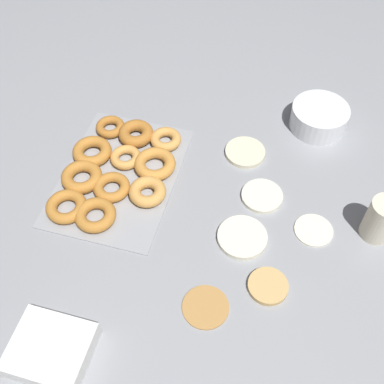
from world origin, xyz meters
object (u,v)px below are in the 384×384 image
(donut_tray, at_px, (117,171))
(paper_cup, at_px, (381,219))
(pancake_2, at_px, (262,196))
(pancake_4, at_px, (206,307))
(pancake_3, at_px, (242,237))
(pancake_5, at_px, (314,230))
(batter_bowl, at_px, (319,117))
(container_stack, at_px, (51,350))
(pancake_0, at_px, (245,152))
(pancake_1, at_px, (268,286))

(donut_tray, distance_m, paper_cup, 0.64)
(pancake_2, xyz_separation_m, pancake_4, (0.32, -0.06, -0.00))
(pancake_4, bearing_deg, pancake_3, 168.05)
(pancake_2, xyz_separation_m, pancake_5, (0.06, 0.13, -0.00))
(pancake_4, bearing_deg, donut_tray, -133.27)
(donut_tray, bearing_deg, pancake_5, 85.80)
(donut_tray, xyz_separation_m, batter_bowl, (-0.31, 0.47, 0.02))
(pancake_3, bearing_deg, container_stack, -40.18)
(pancake_0, xyz_separation_m, pancake_4, (0.45, 0.01, -0.00))
(pancake_5, bearing_deg, donut_tray, -94.20)
(batter_bowl, xyz_separation_m, container_stack, (0.78, -0.43, -0.01))
(pancake_2, bearing_deg, pancake_4, -11.05)
(pancake_4, xyz_separation_m, paper_cup, (-0.29, 0.33, 0.05))
(pancake_4, distance_m, pancake_5, 0.32)
(pancake_3, bearing_deg, paper_cup, 108.57)
(pancake_4, distance_m, container_stack, 0.32)
(pancake_0, distance_m, pancake_1, 0.39)
(pancake_5, bearing_deg, paper_cup, 103.34)
(pancake_4, height_order, pancake_5, pancake_5)
(donut_tray, relative_size, container_stack, 2.66)
(pancake_1, relative_size, batter_bowl, 0.57)
(pancake_4, xyz_separation_m, batter_bowl, (-0.60, 0.16, 0.03))
(pancake_4, height_order, donut_tray, donut_tray)
(pancake_2, relative_size, container_stack, 0.67)
(pancake_1, distance_m, pancake_2, 0.24)
(paper_cup, bearing_deg, pancake_0, -115.59)
(donut_tray, xyz_separation_m, container_stack, (0.46, 0.04, 0.01))
(pancake_3, bearing_deg, pancake_2, 170.24)
(pancake_0, bearing_deg, pancake_5, 46.19)
(pancake_3, relative_size, paper_cup, 1.05)
(batter_bowl, bearing_deg, paper_cup, 27.90)
(pancake_2, bearing_deg, batter_bowl, 160.30)
(pancake_5, bearing_deg, pancake_0, -133.81)
(pancake_1, height_order, batter_bowl, batter_bowl)
(pancake_4, relative_size, donut_tray, 0.25)
(pancake_0, bearing_deg, container_stack, -22.53)
(pancake_5, xyz_separation_m, batter_bowl, (-0.35, -0.03, 0.03))
(pancake_3, height_order, pancake_4, pancake_3)
(pancake_5, relative_size, donut_tray, 0.22)
(pancake_0, xyz_separation_m, pancake_5, (0.20, 0.20, -0.00))
(pancake_1, bearing_deg, donut_tray, -116.20)
(pancake_2, distance_m, paper_cup, 0.28)
(pancake_0, relative_size, pancake_2, 1.04)
(pancake_0, relative_size, pancake_4, 1.06)
(pancake_5, distance_m, donut_tray, 0.51)
(pancake_0, bearing_deg, batter_bowl, 132.19)
(pancake_2, xyz_separation_m, pancake_3, (0.13, -0.02, 0.00))
(pancake_0, distance_m, pancake_2, 0.15)
(pancake_0, distance_m, container_stack, 0.67)
(pancake_3, bearing_deg, pancake_0, -169.90)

